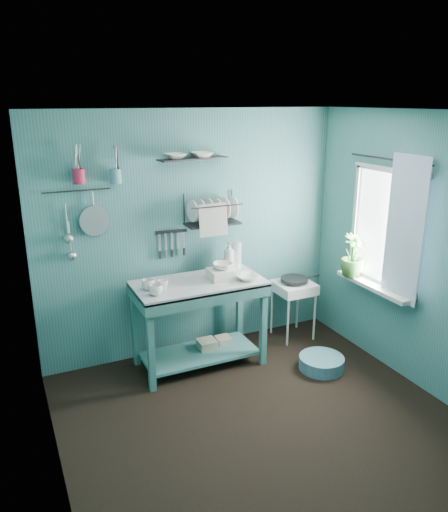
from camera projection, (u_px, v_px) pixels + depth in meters
name	position (u px, v px, depth m)	size (l,w,h in m)	color
floor	(261.00, 420.00, 4.19)	(3.20, 3.20, 0.00)	black
ceiling	(269.00, 111.00, 3.44)	(3.20, 3.20, 0.00)	silver
wall_back	(193.00, 235.00, 5.11)	(3.20, 3.20, 0.00)	#336969
wall_front	(411.00, 374.00, 2.52)	(3.20, 3.20, 0.00)	#336969
wall_left	(45.00, 318.00, 3.17)	(3.00, 3.00, 0.00)	#336969
wall_right	(421.00, 255.00, 4.46)	(3.00, 3.00, 0.00)	#336969
work_counter	(199.00, 324.00, 4.96)	(1.26, 0.63, 0.89)	#336B68
mug_left	(156.00, 290.00, 4.48)	(0.12, 0.12, 0.10)	silver
mug_mid	(163.00, 285.00, 4.60)	(0.10, 0.10, 0.09)	silver
mug_right	(148.00, 285.00, 4.61)	(0.12, 0.12, 0.10)	silver
wash_tub	(223.00, 274.00, 4.89)	(0.28, 0.22, 0.10)	beige
tub_bowl	(223.00, 266.00, 4.87)	(0.20, 0.20, 0.06)	silver
soap_bottle	(229.00, 256.00, 5.12)	(0.12, 0.12, 0.30)	beige
water_bottle	(237.00, 255.00, 5.18)	(0.09, 0.09, 0.28)	silver
counter_bowl	(247.00, 277.00, 4.86)	(0.22, 0.22, 0.05)	silver
hotplate_stand	(293.00, 310.00, 5.59)	(0.41, 0.41, 0.65)	silver
frying_pan	(294.00, 279.00, 5.48)	(0.30, 0.30, 0.04)	black
knife_strip	(171.00, 232.00, 4.97)	(0.32, 0.02, 0.03)	black
dish_rack	(213.00, 209.00, 4.99)	(0.55, 0.24, 0.32)	black
upper_shelf	(193.00, 159.00, 4.78)	(0.70, 0.18, 0.01)	black
shelf_bowl_left	(176.00, 160.00, 4.71)	(0.20, 0.20, 0.05)	silver
shelf_bowl_right	(202.00, 155.00, 4.81)	(0.21, 0.21, 0.05)	silver
utensil_cup_magenta	(79.00, 176.00, 4.40)	(0.11, 0.11, 0.13)	#A81F3D
utensil_cup_teal	(115.00, 176.00, 4.53)	(0.11, 0.11, 0.13)	teal
colander	(95.00, 221.00, 4.60)	(0.28, 0.28, 0.03)	#A3A7AB
ladle_outer	(67.00, 220.00, 4.50)	(0.01, 0.01, 0.30)	#A3A7AB
ladle_inner	(70.00, 237.00, 4.55)	(0.01, 0.01, 0.30)	#A3A7AB
hook_rail	(77.00, 191.00, 4.47)	(0.01, 0.01, 0.60)	black
window_glass	(386.00, 227.00, 4.80)	(1.10, 1.10, 0.00)	white
windowsill	(373.00, 286.00, 4.94)	(0.16, 0.95, 0.04)	silver
curtain	(404.00, 230.00, 4.50)	(1.35, 1.35, 0.00)	white
curtain_rod	(389.00, 159.00, 4.58)	(0.02, 0.02, 1.05)	black
potted_plant	(353.00, 255.00, 5.10)	(0.25, 0.25, 0.44)	#326729
storage_tin_large	(207.00, 350.00, 5.14)	(0.18, 0.18, 0.22)	gray
storage_tin_small	(223.00, 346.00, 5.25)	(0.15, 0.15, 0.20)	gray
floor_basin	(321.00, 363.00, 4.98)	(0.45, 0.45, 0.13)	teal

